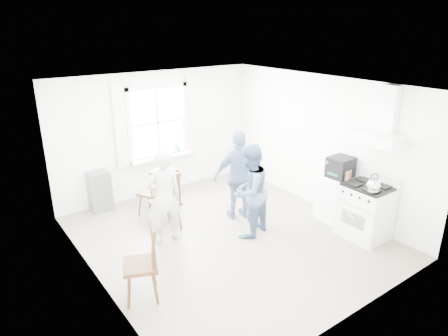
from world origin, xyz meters
TOP-DOWN VIEW (x-y plane):
  - room_shell at (0.00, 0.00)m, footprint 4.62×5.12m
  - window_assembly at (0.00, 2.45)m, footprint 1.88×0.24m
  - range_hood at (2.07, -1.35)m, footprint 0.45×0.76m
  - shelf_unit at (-1.40, 2.33)m, footprint 0.40×0.30m
  - gas_stove at (1.91, -1.35)m, footprint 0.68×0.76m
  - kettle at (1.73, -1.54)m, footprint 0.22×0.22m
  - low_cabinet at (1.98, -0.65)m, footprint 0.50×0.55m
  - stereo_stack at (1.94, -0.73)m, footprint 0.44×0.39m
  - cardboard_box at (1.95, -0.83)m, footprint 0.32×0.27m
  - windsor_chair_a at (-0.62, 1.54)m, footprint 0.54×0.54m
  - windsor_chair_b at (-0.73, 0.78)m, footprint 0.49×0.48m
  - windsor_chair_c at (-1.79, -0.65)m, footprint 0.59×0.60m
  - person_left at (-0.93, 0.53)m, footprint 0.66×0.66m
  - person_mid at (0.34, -0.13)m, footprint 1.00×1.00m
  - person_right at (0.62, 0.50)m, footprint 1.26×1.26m
  - potted_plant at (0.39, 2.36)m, footprint 0.20×0.20m
  - windsor_chair_d at (-0.34, 1.44)m, footprint 0.51×0.50m

SIDE VIEW (x-z plane):
  - shelf_unit at x=-1.40m, z-range 0.00..0.80m
  - low_cabinet at x=1.98m, z-range 0.00..0.90m
  - gas_stove at x=1.91m, z-range -0.08..1.04m
  - windsor_chair_d at x=-0.34m, z-range 0.10..1.02m
  - windsor_chair_a at x=-0.62m, z-range 0.10..1.05m
  - windsor_chair_c at x=-1.79m, z-range 0.12..1.21m
  - windsor_chair_b at x=-0.73m, z-range 0.12..1.23m
  - person_left at x=-0.93m, z-range 0.00..1.63m
  - person_mid at x=0.34m, z-range 0.00..1.64m
  - person_right at x=0.62m, z-range 0.00..1.69m
  - cardboard_box at x=1.95m, z-range 0.90..1.07m
  - potted_plant at x=0.39m, z-range 0.85..1.15m
  - kettle at x=1.73m, z-range 0.90..1.21m
  - stereo_stack at x=1.94m, z-range 0.90..1.27m
  - room_shell at x=0.00m, z-range -0.02..2.62m
  - window_assembly at x=0.00m, z-range 0.61..2.31m
  - range_hood at x=2.07m, z-range 1.43..2.37m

